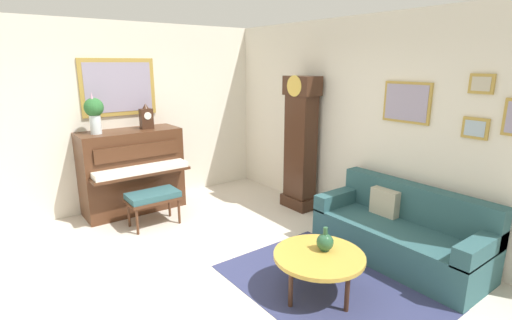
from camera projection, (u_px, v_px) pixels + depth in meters
ground_plane at (207, 276)px, 4.15m from camera, size 6.40×6.00×0.10m
wall_left at (119, 116)px, 5.79m from camera, size 0.13×4.90×2.80m
wall_back at (358, 123)px, 5.17m from camera, size 5.30×0.13×2.80m
area_rug at (328, 286)px, 3.86m from camera, size 2.10×1.50×0.01m
piano at (132, 171)px, 5.72m from camera, size 0.87×1.44×1.24m
piano_bench at (153, 197)px, 5.23m from camera, size 0.42×0.70×0.48m
grandfather_clock at (300, 147)px, 5.76m from camera, size 0.52×0.34×2.03m
couch at (401, 233)px, 4.35m from camera, size 1.90×0.80×0.84m
coffee_table at (319, 257)px, 3.66m from camera, size 0.88×0.88×0.42m
mantel_clock at (146, 117)px, 5.68m from camera, size 0.13×0.18×0.38m
flower_vase at (94, 111)px, 5.22m from camera, size 0.26×0.26×0.58m
green_jug at (325, 242)px, 3.71m from camera, size 0.17×0.17×0.24m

